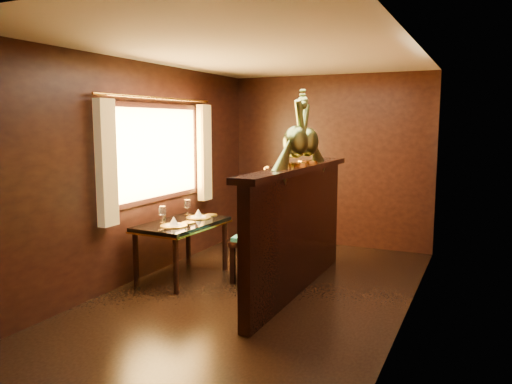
% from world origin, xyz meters
% --- Properties ---
extents(ground, '(5.00, 5.00, 0.00)m').
position_xyz_m(ground, '(0.00, 0.00, 0.00)').
color(ground, black).
rests_on(ground, ground).
extents(room_shell, '(3.04, 5.04, 2.52)m').
position_xyz_m(room_shell, '(-0.09, 0.02, 1.58)').
color(room_shell, black).
rests_on(room_shell, ground).
extents(partition, '(0.26, 2.70, 1.36)m').
position_xyz_m(partition, '(0.32, 0.30, 0.71)').
color(partition, black).
rests_on(partition, ground).
extents(dining_table, '(0.74, 1.16, 0.87)m').
position_xyz_m(dining_table, '(-1.05, 0.17, 0.60)').
color(dining_table, black).
rests_on(dining_table, ground).
extents(chair_left, '(0.54, 0.56, 1.35)m').
position_xyz_m(chair_left, '(-0.13, 0.45, 0.70)').
color(chair_left, black).
rests_on(chair_left, ground).
extents(chair_right, '(0.52, 0.54, 1.31)m').
position_xyz_m(chair_right, '(0.02, 0.40, 0.68)').
color(chair_right, black).
rests_on(chair_right, ground).
extents(peacock_left, '(0.25, 0.67, 0.80)m').
position_xyz_m(peacock_left, '(0.33, 0.21, 1.76)').
color(peacock_left, '#174532').
rests_on(peacock_left, partition).
extents(peacock_right, '(0.24, 0.63, 0.76)m').
position_xyz_m(peacock_right, '(0.33, 0.58, 1.74)').
color(peacock_right, '#174532').
rests_on(peacock_right, partition).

